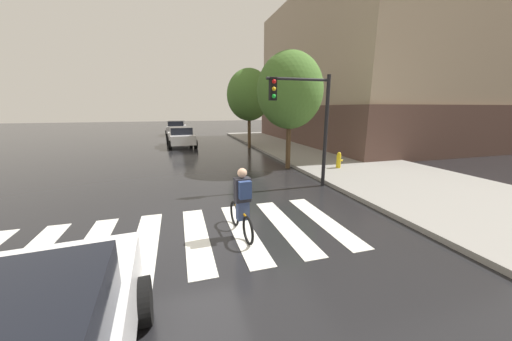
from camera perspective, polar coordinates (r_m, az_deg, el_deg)
The scene contains 11 objects.
ground_plane at distance 6.66m, azimuth -14.01°, elevation -13.95°, with size 120.00×120.00×0.00m, color black.
sidewalk at distance 11.09m, azimuth 38.13°, elevation -4.95°, with size 6.50×50.00×0.15m, color gray.
crosswalk_stripes at distance 6.67m, azimuth -17.77°, elevation -14.15°, with size 8.53×3.41×0.01m.
sedan_mid at distance 22.08m, azimuth -15.95°, elevation 7.11°, with size 2.37×4.61×1.55m.
sedan_far at distance 32.01m, azimuth -16.76°, elevation 8.89°, with size 2.47×4.77×1.60m.
cyclist at distance 6.23m, azimuth -3.03°, elevation -7.05°, with size 0.38×1.71×1.69m.
traffic_light_near at distance 10.00m, azimuth 10.95°, elevation 12.25°, with size 2.47×0.28×4.20m.
fire_hydrant at distance 13.51m, azimuth 17.47°, elevation 2.15°, with size 0.33×0.22×0.78m.
street_tree_near at distance 13.38m, azimuth 7.33°, elevation 16.73°, with size 3.18×3.18×5.66m.
street_tree_mid at distance 20.38m, azimuth -1.52°, elevation 16.01°, with size 3.29×3.29×5.86m.
corner_building at distance 27.14m, azimuth 24.39°, elevation 18.40°, with size 15.40×18.08×11.95m.
Camera 1 is at (-0.14, -5.94, 3.01)m, focal length 18.48 mm.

